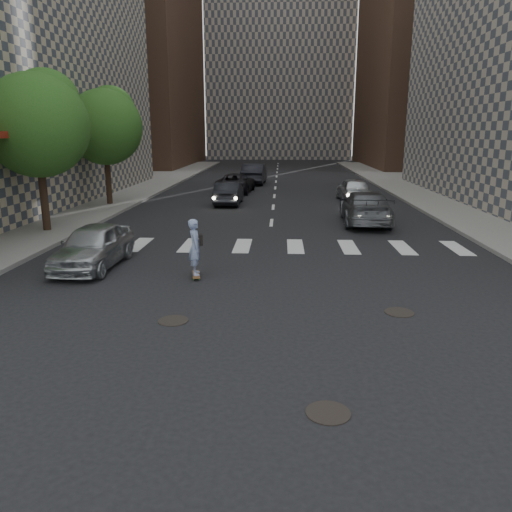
{
  "coord_description": "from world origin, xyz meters",
  "views": [
    {
      "loc": [
        0.43,
        -9.41,
        4.22
      ],
      "look_at": [
        -0.15,
        2.24,
        1.3
      ],
      "focal_mm": 35.0,
      "sensor_mm": 36.0,
      "label": 1
    }
  ],
  "objects_px": {
    "tree_b": "(39,121)",
    "traffic_car_b": "(365,207)",
    "traffic_car_c": "(236,183)",
    "tree_c": "(106,124)",
    "traffic_car_d": "(353,189)",
    "traffic_car_e": "(254,174)",
    "silver_sedan": "(93,246)",
    "traffic_car_a": "(229,193)",
    "skateboarder": "(195,247)"
  },
  "relations": [
    {
      "from": "traffic_car_b",
      "to": "traffic_car_e",
      "type": "relative_size",
      "value": 1.06
    },
    {
      "from": "traffic_car_a",
      "to": "traffic_car_c",
      "type": "relative_size",
      "value": 0.83
    },
    {
      "from": "silver_sedan",
      "to": "traffic_car_a",
      "type": "distance_m",
      "value": 14.55
    },
    {
      "from": "tree_b",
      "to": "tree_c",
      "type": "xyz_separation_m",
      "value": [
        0.0,
        8.0,
        0.0
      ]
    },
    {
      "from": "tree_b",
      "to": "skateboarder",
      "type": "height_order",
      "value": "tree_b"
    },
    {
      "from": "tree_c",
      "to": "traffic_car_d",
      "type": "xyz_separation_m",
      "value": [
        14.36,
        2.56,
        -3.91
      ]
    },
    {
      "from": "traffic_car_e",
      "to": "skateboarder",
      "type": "bearing_deg",
      "value": 92.16
    },
    {
      "from": "tree_c",
      "to": "traffic_car_c",
      "type": "relative_size",
      "value": 1.36
    },
    {
      "from": "traffic_car_e",
      "to": "traffic_car_d",
      "type": "bearing_deg",
      "value": 125.74
    },
    {
      "from": "traffic_car_a",
      "to": "silver_sedan",
      "type": "bearing_deg",
      "value": 79.36
    },
    {
      "from": "traffic_car_a",
      "to": "traffic_car_b",
      "type": "bearing_deg",
      "value": 140.23
    },
    {
      "from": "silver_sedan",
      "to": "traffic_car_d",
      "type": "bearing_deg",
      "value": 58.69
    },
    {
      "from": "skateboarder",
      "to": "silver_sedan",
      "type": "distance_m",
      "value": 3.58
    },
    {
      "from": "tree_c",
      "to": "traffic_car_e",
      "type": "xyz_separation_m",
      "value": [
        7.67,
        12.86,
        -3.83
      ]
    },
    {
      "from": "traffic_car_b",
      "to": "traffic_car_c",
      "type": "height_order",
      "value": "traffic_car_b"
    },
    {
      "from": "tree_c",
      "to": "skateboarder",
      "type": "relative_size",
      "value": 3.76
    },
    {
      "from": "tree_c",
      "to": "traffic_car_d",
      "type": "relative_size",
      "value": 1.52
    },
    {
      "from": "tree_b",
      "to": "traffic_car_b",
      "type": "relative_size",
      "value": 1.25
    },
    {
      "from": "tree_c",
      "to": "traffic_car_d",
      "type": "bearing_deg",
      "value": 10.09
    },
    {
      "from": "traffic_car_a",
      "to": "traffic_car_b",
      "type": "height_order",
      "value": "traffic_car_b"
    },
    {
      "from": "skateboarder",
      "to": "traffic_car_b",
      "type": "xyz_separation_m",
      "value": [
        6.46,
        9.25,
        -0.15
      ]
    },
    {
      "from": "tree_b",
      "to": "traffic_car_a",
      "type": "xyz_separation_m",
      "value": [
        6.81,
        8.86,
        -3.98
      ]
    },
    {
      "from": "skateboarder",
      "to": "traffic_car_c",
      "type": "bearing_deg",
      "value": 80.19
    },
    {
      "from": "traffic_car_a",
      "to": "traffic_car_e",
      "type": "bearing_deg",
      "value": -93.45
    },
    {
      "from": "traffic_car_b",
      "to": "traffic_car_e",
      "type": "bearing_deg",
      "value": -68.08
    },
    {
      "from": "traffic_car_d",
      "to": "traffic_car_b",
      "type": "bearing_deg",
      "value": 84.97
    },
    {
      "from": "tree_c",
      "to": "skateboarder",
      "type": "bearing_deg",
      "value": -62.81
    },
    {
      "from": "tree_b",
      "to": "silver_sedan",
      "type": "xyz_separation_m",
      "value": [
        3.95,
        -5.41,
        -3.95
      ]
    },
    {
      "from": "skateboarder",
      "to": "traffic_car_d",
      "type": "bearing_deg",
      "value": 55.95
    },
    {
      "from": "traffic_car_a",
      "to": "traffic_car_d",
      "type": "xyz_separation_m",
      "value": [
        7.55,
        1.69,
        0.07
      ]
    },
    {
      "from": "tree_c",
      "to": "traffic_car_b",
      "type": "bearing_deg",
      "value": -20.35
    },
    {
      "from": "traffic_car_a",
      "to": "traffic_car_d",
      "type": "relative_size",
      "value": 0.93
    },
    {
      "from": "traffic_car_b",
      "to": "traffic_car_d",
      "type": "relative_size",
      "value": 1.22
    },
    {
      "from": "skateboarder",
      "to": "traffic_car_c",
      "type": "distance_m",
      "value": 21.26
    },
    {
      "from": "traffic_car_c",
      "to": "tree_b",
      "type": "bearing_deg",
      "value": 70.68
    },
    {
      "from": "traffic_car_a",
      "to": "skateboarder",
      "type": "bearing_deg",
      "value": 92.85
    },
    {
      "from": "tree_c",
      "to": "skateboarder",
      "type": "height_order",
      "value": "tree_c"
    },
    {
      "from": "tree_b",
      "to": "traffic_car_d",
      "type": "distance_m",
      "value": 18.25
    },
    {
      "from": "traffic_car_a",
      "to": "traffic_car_e",
      "type": "distance_m",
      "value": 12.03
    },
    {
      "from": "silver_sedan",
      "to": "traffic_car_b",
      "type": "distance_m",
      "value": 12.9
    },
    {
      "from": "tree_b",
      "to": "traffic_car_c",
      "type": "bearing_deg",
      "value": 65.75
    },
    {
      "from": "traffic_car_c",
      "to": "traffic_car_d",
      "type": "xyz_separation_m",
      "value": [
        7.67,
        -4.31,
        0.06
      ]
    },
    {
      "from": "traffic_car_c",
      "to": "traffic_car_e",
      "type": "distance_m",
      "value": 6.08
    },
    {
      "from": "silver_sedan",
      "to": "traffic_car_b",
      "type": "height_order",
      "value": "traffic_car_b"
    },
    {
      "from": "skateboarder",
      "to": "traffic_car_e",
      "type": "xyz_separation_m",
      "value": [
        0.28,
        27.25,
        -0.1
      ]
    },
    {
      "from": "tree_c",
      "to": "traffic_car_d",
      "type": "distance_m",
      "value": 15.1
    },
    {
      "from": "tree_c",
      "to": "traffic_car_c",
      "type": "xyz_separation_m",
      "value": [
        6.7,
        6.86,
        -3.97
      ]
    },
    {
      "from": "traffic_car_d",
      "to": "tree_c",
      "type": "bearing_deg",
      "value": 8.87
    },
    {
      "from": "traffic_car_d",
      "to": "traffic_car_e",
      "type": "relative_size",
      "value": 0.87
    },
    {
      "from": "tree_b",
      "to": "traffic_car_b",
      "type": "xyz_separation_m",
      "value": [
        13.85,
        2.86,
        -3.88
      ]
    }
  ]
}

